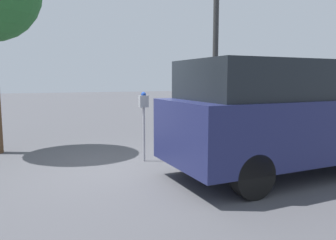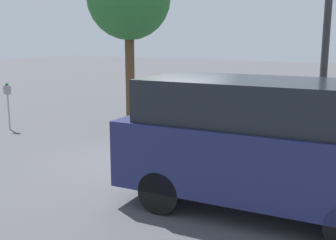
# 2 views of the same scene
# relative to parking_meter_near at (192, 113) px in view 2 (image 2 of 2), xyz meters

# --- Properties ---
(ground_plane) EXTENTS (80.00, 80.00, 0.00)m
(ground_plane) POSITION_rel_parking_meter_near_xyz_m (-0.48, -0.47, -1.14)
(ground_plane) COLOR #4C4C51
(parking_meter_near) EXTENTS (0.21, 0.12, 1.54)m
(parking_meter_near) POSITION_rel_parking_meter_near_xyz_m (0.00, 0.00, 0.00)
(parking_meter_near) COLOR #9E9EA3
(parking_meter_near) RESTS_ON ground
(parking_meter_far) EXTENTS (0.21, 0.12, 1.43)m
(parking_meter_far) POSITION_rel_parking_meter_near_xyz_m (-6.35, 0.20, -0.08)
(parking_meter_far) COLOR #9E9EA3
(parking_meter_far) RESTS_ON ground
(lamp_post) EXTENTS (0.44, 0.44, 5.85)m
(lamp_post) POSITION_rel_parking_meter_near_xyz_m (2.52, 1.35, 0.74)
(lamp_post) COLOR beige
(lamp_post) RESTS_ON ground
(parked_van) EXTENTS (4.69, 2.22, 2.15)m
(parked_van) POSITION_rel_parking_meter_near_xyz_m (2.19, -1.87, 0.03)
(parked_van) COLOR navy
(parked_van) RESTS_ON ground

